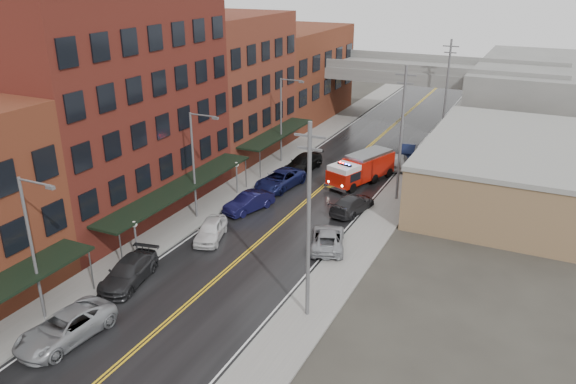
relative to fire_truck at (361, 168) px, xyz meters
The scene contains 32 objects.
road 8.44m from the fire_truck, 110.13° to the right, with size 11.00×160.00×0.02m, color black.
sidewalk_left 12.88m from the fire_truck, 142.49° to the right, with size 3.00×160.00×0.15m, color slate.
sidewalk_right 9.09m from the fire_truck, 60.32° to the right, with size 3.00×160.00×0.15m, color slate.
curb_left 11.63m from the fire_truck, 137.50° to the right, with size 0.30×160.00×0.15m, color gray.
curb_right 8.41m from the fire_truck, 70.29° to the right, with size 0.30×160.00×0.15m, color gray.
brick_building_b 23.15m from the fire_truck, 137.52° to the right, with size 9.00×20.00×18.00m, color #541C16.
brick_building_c 17.44m from the fire_truck, behind, with size 9.00×15.00×15.00m, color brown.
brick_building_far 26.26m from the fire_truck, 128.65° to the left, with size 9.00×20.00×12.00m, color brown.
tan_building 13.36m from the fire_truck, ahead, with size 14.00×22.00×5.00m, color brown.
right_far_block 35.67m from the fire_truck, 64.82° to the left, with size 18.00×30.00×8.00m, color slate.
awning_1 18.12m from the fire_truck, 124.97° to the right, with size 2.60×18.00×3.09m.
awning_2 10.79m from the fire_truck, 165.35° to the left, with size 2.60×13.00×3.09m.
globe_lamp_1 23.69m from the fire_truck, 113.01° to the right, with size 0.44×0.44×3.12m.
globe_lamp_2 12.13m from the fire_truck, 139.90° to the right, with size 0.44×0.44×3.12m.
street_lamp_0 31.46m from the fire_truck, 107.52° to the right, with size 2.64×0.22×9.00m.
street_lamp_1 17.10m from the fire_truck, 124.28° to the right, with size 2.64×0.22×9.00m.
street_lamp_2 10.33m from the fire_truck, 166.81° to the left, with size 2.64×0.22×9.00m.
utility_pole_0 23.70m from the fire_truck, 79.21° to the right, with size 1.80×0.24×12.00m.
utility_pole_1 7.04m from the fire_truck, 32.77° to the right, with size 1.80×0.24×12.00m.
utility_pole_2 18.38m from the fire_truck, 75.83° to the left, with size 1.80×0.24×12.00m.
overpass 24.78m from the fire_truck, 96.73° to the left, with size 40.00×10.00×7.50m.
fire_truck is the anchor object (origin of this frame).
parked_car_left_2 31.52m from the fire_truck, 102.71° to the right, with size 2.67×5.80×1.61m, color gray.
parked_car_left_3 25.60m from the fire_truck, 107.88° to the right, with size 2.21×5.45×1.58m, color black.
parked_car_left_4 17.82m from the fire_truck, 111.26° to the right, with size 1.82×4.53×1.54m, color silver.
parked_car_left_5 12.43m from the fire_truck, 121.36° to the right, with size 1.67×4.80×1.58m, color black.
parked_car_left_6 7.96m from the fire_truck, 144.56° to the right, with size 2.72×5.89×1.64m, color #111642.
parked_car_left_7 6.55m from the fire_truck, behind, with size 2.25×5.52×1.60m, color black.
parked_car_right_0 14.18m from the fire_truck, 81.29° to the right, with size 2.41×5.23×1.45m, color gray.
parked_car_right_1 7.30m from the fire_truck, 77.03° to the right, with size 2.10×5.16×1.50m, color #242426.
parked_car_right_2 6.16m from the fire_truck, 69.47° to the left, with size 1.86×4.63×1.58m, color #B2B2B2.
parked_car_right_3 10.26m from the fire_truck, 77.91° to the left, with size 1.61×4.62×1.52m, color black.
Camera 1 is at (18.42, -11.25, 19.49)m, focal length 35.00 mm.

